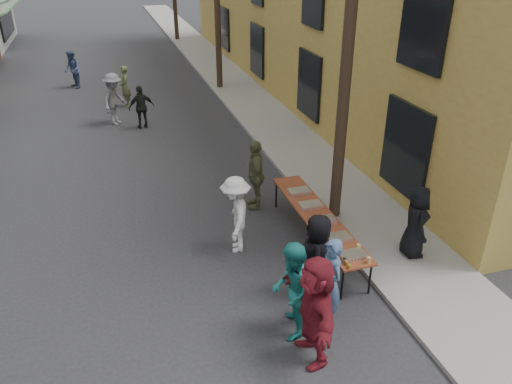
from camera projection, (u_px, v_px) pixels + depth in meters
ground at (179, 340)px, 8.52m from camera, size 120.00×120.00×0.00m
sidewalk at (235, 86)px, 22.54m from camera, size 2.20×60.00×0.10m
utility_pole_near at (350, 26)px, 10.12m from camera, size 0.26×0.26×9.00m
serving_table at (318, 217)px, 10.81m from camera, size 0.70×4.00×0.75m
catering_tray_sausage at (353, 255)px, 9.38m from camera, size 0.50×0.33×0.08m
catering_tray_foil_b at (338, 238)px, 9.93m from camera, size 0.50×0.33×0.08m
catering_tray_buns at (323, 220)px, 10.52m from camera, size 0.50×0.33×0.08m
catering_tray_foil_d at (311, 205)px, 11.12m from camera, size 0.50×0.33×0.08m
catering_tray_buns_end at (299, 191)px, 11.71m from camera, size 0.50×0.33×0.08m
condiment_jar_a at (349, 266)px, 9.07m from camera, size 0.07×0.07×0.08m
condiment_jar_b at (347, 263)px, 9.15m from camera, size 0.07×0.07×0.08m
condiment_jar_c at (344, 260)px, 9.24m from camera, size 0.07×0.07×0.08m
cup_stack at (369, 260)px, 9.21m from camera, size 0.08×0.08×0.12m
guest_front_a at (317, 257)px, 9.20m from camera, size 0.82×0.99×1.73m
guest_front_b at (330, 282)px, 8.58m from camera, size 0.42×0.62×1.67m
guest_front_c at (292, 291)px, 8.28m from camera, size 0.94×1.05×1.78m
guest_front_d at (236, 215)px, 10.59m from camera, size 0.91×1.25×1.73m
guest_front_e at (256, 174)px, 12.29m from camera, size 0.65×1.12×1.79m
guest_queue_back at (315, 310)px, 7.77m from camera, size 0.64×1.79×1.91m
server at (416, 222)px, 10.29m from camera, size 0.67×0.87×1.58m
passerby_left at (114, 99)px, 17.82m from camera, size 1.21×1.38×1.85m
passerby_mid at (142, 107)px, 17.50m from camera, size 0.94×0.50×1.53m
passerby_right at (125, 87)px, 19.70m from camera, size 0.43×0.62×1.62m
passerby_far at (72, 70)px, 22.12m from camera, size 0.86×0.97×1.66m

